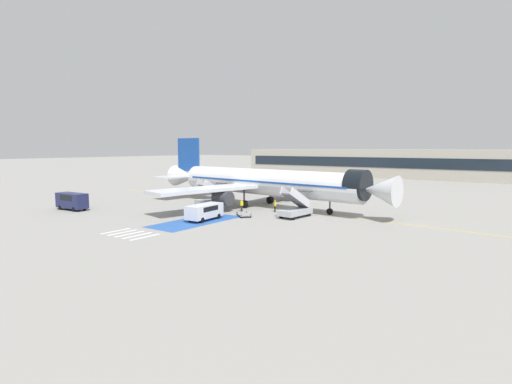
{
  "coord_description": "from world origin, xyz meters",
  "views": [
    {
      "loc": [
        32.19,
        -49.5,
        8.8
      ],
      "look_at": [
        -1.49,
        -2.82,
        2.35
      ],
      "focal_mm": 28.0,
      "sensor_mm": 36.0,
      "label": 1
    }
  ],
  "objects": [
    {
      "name": "ground_plane",
      "position": [
        0.0,
        0.0,
        0.0
      ],
      "size": [
        600.0,
        600.0,
        0.0
      ],
      "primitive_type": "plane",
      "color": "gray"
    },
    {
      "name": "boarding_stairs_aft",
      "position": [
        -8.43,
        -4.79,
        1.01
      ],
      "size": [
        2.6,
        5.38,
        4.16
      ],
      "rotation": [
        0.0,
        0.0,
        -0.09
      ],
      "color": "#ADB2BA",
      "rests_on": "ground_plane"
    },
    {
      "name": "apron_walkway_bar_3",
      "position": [
        -0.47,
        -24.62,
        0.0
      ],
      "size": [
        0.44,
        3.6,
        0.01
      ],
      "primitive_type": "cube",
      "color": "silver",
      "rests_on": "ground_plane"
    },
    {
      "name": "apron_walkway_bar_1",
      "position": [
        -2.87,
        -24.62,
        0.0
      ],
      "size": [
        0.44,
        3.6,
        0.01
      ],
      "primitive_type": "cube",
      "color": "silver",
      "rests_on": "ground_plane"
    },
    {
      "name": "service_van_0",
      "position": [
        -0.9,
        -14.36,
        1.17
      ],
      "size": [
        2.43,
        5.33,
        1.92
      ],
      "rotation": [
        0.0,
        0.0,
        3.23
      ],
      "color": "silver",
      "rests_on": "ground_plane"
    },
    {
      "name": "apron_walkway_bar_0",
      "position": [
        -4.07,
        -24.62,
        0.0
      ],
      "size": [
        0.44,
        3.6,
        0.01
      ],
      "primitive_type": "cube",
      "color": "silver",
      "rests_on": "ground_plane"
    },
    {
      "name": "fuel_tanker",
      "position": [
        -8.3,
        22.43,
        1.82
      ],
      "size": [
        9.83,
        3.78,
        3.58
      ],
      "rotation": [
        0.0,
        0.0,
        -1.71
      ],
      "color": "#38383D",
      "rests_on": "ground_plane"
    },
    {
      "name": "terminal_building",
      "position": [
        -3.65,
        69.3,
        4.1
      ],
      "size": [
        95.28,
        12.1,
        8.19
      ],
      "color": "#B2AD9E",
      "rests_on": "ground_plane"
    },
    {
      "name": "apron_stand_patch_blue",
      "position": [
        -1.07,
        -15.72,
        0.0
      ],
      "size": [
        5.04,
        11.95,
        0.01
      ],
      "primitive_type": "cube",
      "color": "#2856A8",
      "rests_on": "ground_plane"
    },
    {
      "name": "service_van_1",
      "position": [
        -21.46,
        -19.52,
        1.42
      ],
      "size": [
        5.15,
        2.2,
        2.4
      ],
      "rotation": [
        0.0,
        0.0,
        4.79
      ],
      "color": "#1E234C",
      "rests_on": "ground_plane"
    },
    {
      "name": "apron_walkway_bar_4",
      "position": [
        0.73,
        -24.62,
        0.0
      ],
      "size": [
        0.44,
        3.6,
        0.01
      ],
      "primitive_type": "cube",
      "color": "silver",
      "rests_on": "ground_plane"
    },
    {
      "name": "apron_leadline_yellow",
      "position": [
        -1.07,
        -0.93,
        0.0
      ],
      "size": [
        74.84,
        6.63,
        0.01
      ],
      "primitive_type": "cube",
      "rotation": [
        0.0,
        0.0,
        -1.66
      ],
      "color": "gold",
      "rests_on": "ground_plane"
    },
    {
      "name": "ground_crew_0",
      "position": [
        -1.29,
        -6.5,
        0.96
      ],
      "size": [
        0.34,
        0.48,
        1.67
      ],
      "rotation": [
        0.0,
        0.0,
        1.28
      ],
      "color": "#2D2D33",
      "rests_on": "ground_plane"
    },
    {
      "name": "airliner",
      "position": [
        -1.71,
        -0.88,
        3.66
      ],
      "size": [
        41.28,
        34.25,
        10.4
      ],
      "rotation": [
        0.0,
        0.0,
        -1.66
      ],
      "color": "silver",
      "rests_on": "ground_plane"
    },
    {
      "name": "baggage_cart",
      "position": [
        1.4,
        -9.48,
        0.26
      ],
      "size": [
        2.97,
        2.79,
        0.87
      ],
      "rotation": [
        0.0,
        0.0,
        0.9
      ],
      "color": "gray",
      "rests_on": "ground_plane"
    },
    {
      "name": "apron_walkway_bar_2",
      "position": [
        -1.67,
        -24.62,
        0.0
      ],
      "size": [
        0.44,
        3.6,
        0.01
      ],
      "primitive_type": "cube",
      "color": "silver",
      "rests_on": "ground_plane"
    },
    {
      "name": "boarding_stairs_forward",
      "position": [
        7.06,
        -6.12,
        0.99
      ],
      "size": [
        2.6,
        5.38,
        4.05
      ],
      "rotation": [
        0.0,
        0.0,
        -0.09
      ],
      "color": "#ADB2BA",
      "rests_on": "ground_plane"
    },
    {
      "name": "ground_crew_1",
      "position": [
        2.77,
        -4.29,
        0.97
      ],
      "size": [
        0.48,
        0.45,
        1.68
      ],
      "rotation": [
        0.0,
        0.0,
        5.58
      ],
      "color": "black",
      "rests_on": "ground_plane"
    }
  ]
}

